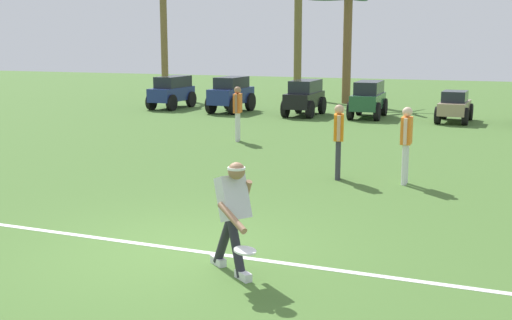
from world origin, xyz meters
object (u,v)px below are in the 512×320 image
Objects in this scene: parked_car_slot_e at (455,106)px; palm_tree_right_of_centre at (347,37)px; palm_tree_far_left at (164,24)px; teammate_midfield at (339,135)px; teammate_deep at (406,138)px; parked_car_slot_c at (305,96)px; parked_car_slot_a at (172,91)px; teammate_near_sideline at (238,108)px; palm_tree_left_of_centre at (298,17)px; frisbee_thrower at (233,211)px; frisbee_in_flight at (245,251)px; parked_car_slot_b at (231,93)px; parked_car_slot_d at (368,98)px.

parked_car_slot_e is 0.45× the size of palm_tree_right_of_centre.
teammate_midfield is at bearing -51.38° from palm_tree_far_left.
parked_car_slot_c is at bearing 116.42° from teammate_deep.
teammate_deep is 15.84m from parked_car_slot_a.
palm_tree_left_of_centre is at bearing 100.38° from teammate_near_sideline.
frisbee_in_flight is at bearing -54.75° from frisbee_thrower.
teammate_deep is 13.58m from parked_car_slot_b.
parked_car_slot_a is 1.08× the size of parked_car_slot_e.
parked_car_slot_b is (2.89, -0.44, 0.02)m from parked_car_slot_a.
parked_car_slot_b is (-8.36, 10.70, -0.20)m from teammate_deep.
parked_car_slot_a is at bearing 177.31° from parked_car_slot_e.
palm_tree_right_of_centre reaches higher than parked_car_slot_a.
teammate_deep is at bearing 1.09° from teammate_midfield.
frisbee_in_flight is at bearing -59.17° from palm_tree_far_left.
frisbee_in_flight is 0.18× the size of teammate_near_sideline.
teammate_near_sideline is 1.00× the size of teammate_deep.
parked_car_slot_a is 0.48× the size of palm_tree_right_of_centre.
teammate_near_sideline is at bearing -50.34° from parked_car_slot_a.
parked_car_slot_c is (-4.03, 16.53, -0.08)m from frisbee_thrower.
palm_tree_far_left reaches higher than frisbee_thrower.
parked_car_slot_a is at bearing 120.45° from frisbee_thrower.
frisbee_thrower is 16.53m from parked_car_slot_e.
parked_car_slot_a is 5.98m from parked_car_slot_c.
palm_tree_left_of_centre is at bearing 105.47° from frisbee_thrower.
parked_car_slot_b is 5.47m from parked_car_slot_d.
teammate_deep is 19.55m from palm_tree_left_of_centre.
palm_tree_far_left reaches higher than teammate_deep.
frisbee_thrower is 0.59× the size of parked_car_slot_a.
teammate_midfield is 0.64× the size of parked_car_slot_d.
teammate_near_sideline is at bearing 112.25° from frisbee_thrower.
palm_tree_right_of_centre is (9.60, -0.60, -0.65)m from palm_tree_far_left.
frisbee_thrower reaches higher than parked_car_slot_c.
palm_tree_right_of_centre is at bearing 99.52° from frisbee_thrower.
parked_car_slot_d reaches higher than parked_car_slot_e.
teammate_deep is at bearing -72.78° from palm_tree_right_of_centre.
palm_tree_far_left is at bearing 126.46° from teammate_near_sideline.
frisbee_in_flight is at bearing -59.40° from parked_car_slot_a.
frisbee_thrower is at bearing -88.94° from teammate_midfield.
palm_tree_far_left is 1.26× the size of palm_tree_right_of_centre.
parked_car_slot_d is 5.79m from palm_tree_right_of_centre.
parked_car_slot_c is 0.99× the size of parked_car_slot_d.
parked_car_slot_b is 7.70m from palm_tree_left_of_centre.
palm_tree_right_of_centre is at bearing 100.22° from frisbee_in_flight.
parked_car_slot_d is (2.40, 0.20, 0.00)m from parked_car_slot_c.
parked_car_slot_e is (0.20, 10.60, -0.38)m from teammate_deep.
palm_tree_far_left is at bearing 148.02° from parked_car_slot_c.
parked_car_slot_a is at bearing 171.43° from parked_car_slot_b.
palm_tree_left_of_centre is (-7.78, 17.69, 2.97)m from teammate_deep.
teammate_deep is at bearing -91.10° from parked_car_slot_e.
palm_tree_left_of_centre is at bearing 109.90° from teammate_midfield.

